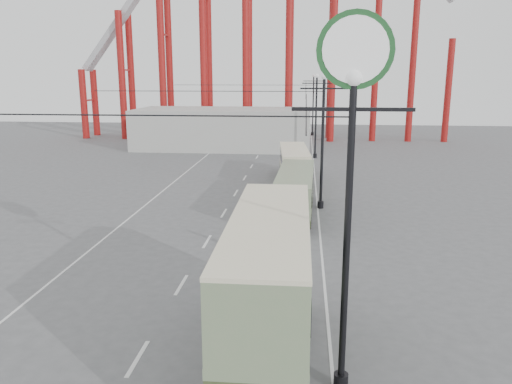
# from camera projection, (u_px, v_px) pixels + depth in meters

# --- Properties ---
(ground) EXTENTS (160.00, 160.00, 0.00)m
(ground) POSITION_uv_depth(u_px,v_px,m) (182.00, 330.00, 18.40)
(ground) COLOR #545456
(ground) RESTS_ON ground
(road_markings) EXTENTS (12.52, 120.00, 0.01)m
(road_markings) POSITION_uv_depth(u_px,v_px,m) (233.00, 200.00, 37.57)
(road_markings) COLOR silver
(road_markings) RESTS_ON ground
(lamp_post_near) EXTENTS (3.20, 0.44, 10.80)m
(lamp_post_near) POSITION_uv_depth(u_px,v_px,m) (352.00, 126.00, 13.17)
(lamp_post_near) COLOR black
(lamp_post_near) RESTS_ON ground
(lamp_post_mid) EXTENTS (3.20, 0.44, 9.32)m
(lamp_post_mid) POSITION_uv_depth(u_px,v_px,m) (322.00, 142.00, 34.24)
(lamp_post_mid) COLOR black
(lamp_post_mid) RESTS_ON ground
(lamp_post_far) EXTENTS (3.20, 0.44, 9.32)m
(lamp_post_far) POSITION_uv_depth(u_px,v_px,m) (316.00, 116.00, 55.56)
(lamp_post_far) COLOR black
(lamp_post_far) RESTS_ON ground
(lamp_post_distant) EXTENTS (3.20, 0.44, 9.32)m
(lamp_post_distant) POSITION_uv_depth(u_px,v_px,m) (313.00, 105.00, 76.88)
(lamp_post_distant) COLOR black
(lamp_post_distant) RESTS_ON ground
(fairground_shed) EXTENTS (22.00, 10.00, 5.00)m
(fairground_shed) POSITION_uv_depth(u_px,v_px,m) (223.00, 128.00, 63.93)
(fairground_shed) COLOR #AFAFA9
(fairground_shed) RESTS_ON ground
(double_decker_bus) EXTENTS (2.44, 9.37, 5.02)m
(double_decker_bus) POSITION_uv_depth(u_px,v_px,m) (269.00, 286.00, 15.41)
(double_decker_bus) COLOR #333C20
(double_decker_bus) RESTS_ON ground
(single_decker_green) EXTENTS (2.63, 10.21, 2.87)m
(single_decker_green) POSITION_uv_depth(u_px,v_px,m) (295.00, 190.00, 33.60)
(single_decker_green) COLOR gray
(single_decker_green) RESTS_ON ground
(single_decker_cream) EXTENTS (3.01, 9.39, 2.87)m
(single_decker_cream) POSITION_uv_depth(u_px,v_px,m) (294.00, 162.00, 44.24)
(single_decker_cream) COLOR beige
(single_decker_cream) RESTS_ON ground
(pedestrian) EXTENTS (0.58, 0.40, 1.55)m
(pedestrian) POSITION_uv_depth(u_px,v_px,m) (234.00, 234.00, 27.02)
(pedestrian) COLOR black
(pedestrian) RESTS_ON ground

